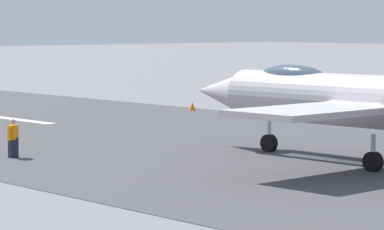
# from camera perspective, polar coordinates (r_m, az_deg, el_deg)

# --- Properties ---
(ground_plane) EXTENTS (400.00, 400.00, 0.00)m
(ground_plane) POSITION_cam_1_polar(r_m,az_deg,el_deg) (40.74, 9.68, -2.73)
(ground_plane) COLOR slate
(runway_strip) EXTENTS (240.00, 26.00, 0.02)m
(runway_strip) POSITION_cam_1_polar(r_m,az_deg,el_deg) (40.73, 9.70, -2.72)
(runway_strip) COLOR #464447
(runway_strip) RESTS_ON ground
(fighter_jet) EXTENTS (17.15, 14.34, 5.71)m
(fighter_jet) POSITION_cam_1_polar(r_m,az_deg,el_deg) (41.04, 9.13, 0.86)
(fighter_jet) COLOR #B5B0B7
(fighter_jet) RESTS_ON ground
(crew_person) EXTENTS (0.47, 0.60, 1.61)m
(crew_person) POSITION_cam_1_polar(r_m,az_deg,el_deg) (42.76, -9.82, -1.28)
(crew_person) COLOR #1E2338
(crew_person) RESTS_ON ground
(marker_cone_far) EXTENTS (0.44, 0.44, 0.55)m
(marker_cone_far) POSITION_cam_1_polar(r_m,az_deg,el_deg) (65.18, 0.02, 0.47)
(marker_cone_far) COLOR orange
(marker_cone_far) RESTS_ON ground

